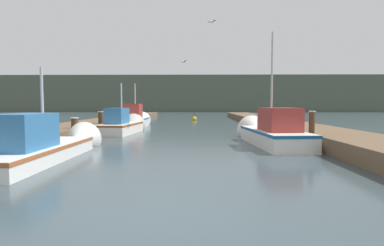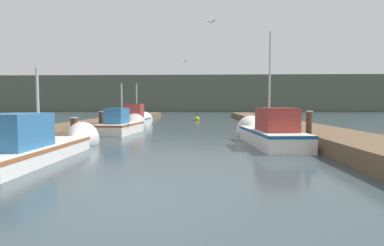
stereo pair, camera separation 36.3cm
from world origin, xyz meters
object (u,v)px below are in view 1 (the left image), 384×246
at_px(mooring_piling_1, 312,130).
at_px(mooring_piling_2, 285,127).
at_px(fishing_boat_3, 136,120).
at_px(channel_buoy, 194,119).
at_px(seagull_1, 184,62).
at_px(fishing_boat_0, 49,144).
at_px(mooring_piling_3, 101,122).
at_px(seagull_lead, 212,22).
at_px(mooring_piling_0, 75,129).
at_px(fishing_boat_1, 269,132).
at_px(fishing_boat_2, 123,125).

xyz_separation_m(mooring_piling_1, mooring_piling_2, (0.27, 4.14, -0.18)).
relative_size(mooring_piling_1, mooring_piling_2, 1.35).
xyz_separation_m(fishing_boat_3, mooring_piling_2, (8.87, -6.94, 0.02)).
height_order(channel_buoy, seagull_1, seagull_1).
bearing_deg(channel_buoy, fishing_boat_3, -116.41).
distance_m(fishing_boat_0, channel_buoy, 21.70).
height_order(fishing_boat_0, mooring_piling_2, fishing_boat_0).
bearing_deg(mooring_piling_3, seagull_lead, -7.24).
distance_m(mooring_piling_1, channel_buoy, 20.04).
bearing_deg(seagull_1, mooring_piling_0, 99.14).
distance_m(mooring_piling_0, mooring_piling_3, 3.40).
height_order(mooring_piling_1, mooring_piling_2, mooring_piling_1).
relative_size(mooring_piling_0, seagull_lead, 2.13).
bearing_deg(mooring_piling_0, seagull_1, 47.45).
bearing_deg(fishing_boat_1, fishing_boat_0, -160.10).
xyz_separation_m(fishing_boat_0, fishing_boat_2, (0.29, 7.93, 0.04)).
xyz_separation_m(fishing_boat_1, fishing_boat_2, (-7.24, 4.50, -0.05)).
height_order(fishing_boat_1, mooring_piling_3, fishing_boat_1).
bearing_deg(seagull_lead, fishing_boat_2, 33.54).
bearing_deg(mooring_piling_3, mooring_piling_0, -91.90).
xyz_separation_m(mooring_piling_0, mooring_piling_2, (9.99, 1.37, 0.00)).
bearing_deg(fishing_boat_2, channel_buoy, 78.20).
bearing_deg(fishing_boat_0, mooring_piling_2, 32.99).
bearing_deg(mooring_piling_3, fishing_boat_3, 78.43).
distance_m(mooring_piling_3, channel_buoy, 14.37).
xyz_separation_m(mooring_piling_0, seagull_1, (4.77, 5.20, 3.76)).
relative_size(fishing_boat_2, mooring_piling_1, 3.36).
relative_size(fishing_boat_1, fishing_boat_2, 1.24).
relative_size(fishing_boat_1, mooring_piling_1, 4.17).
bearing_deg(fishing_boat_2, seagull_lead, -4.58).
height_order(fishing_boat_0, fishing_boat_2, fishing_boat_2).
distance_m(fishing_boat_1, channel_buoy, 18.15).
bearing_deg(mooring_piling_3, channel_buoy, 68.72).
xyz_separation_m(fishing_boat_2, fishing_boat_3, (-0.24, 4.88, 0.07)).
bearing_deg(seagull_1, fishing_boat_0, 120.80).
bearing_deg(fishing_boat_1, mooring_piling_2, 55.70).
distance_m(fishing_boat_1, seagull_1, 8.27).
bearing_deg(fishing_boat_3, fishing_boat_1, -52.07).
height_order(fishing_boat_1, channel_buoy, fishing_boat_1).
bearing_deg(seagull_1, mooring_piling_2, -164.56).
bearing_deg(fishing_boat_3, seagull_lead, -47.99).
relative_size(mooring_piling_1, seagull_lead, 2.89).
relative_size(fishing_boat_3, seagull_1, 10.42).
distance_m(fishing_boat_0, mooring_piling_1, 8.83).
bearing_deg(mooring_piling_1, mooring_piling_3, 147.34).
bearing_deg(fishing_boat_1, mooring_piling_1, -60.83).
xyz_separation_m(fishing_boat_0, mooring_piling_1, (8.65, 1.74, 0.31)).
relative_size(fishing_boat_2, channel_buoy, 4.60).
xyz_separation_m(fishing_boat_0, fishing_boat_1, (7.53, 3.43, 0.08)).
bearing_deg(fishing_boat_0, fishing_boat_1, 24.11).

